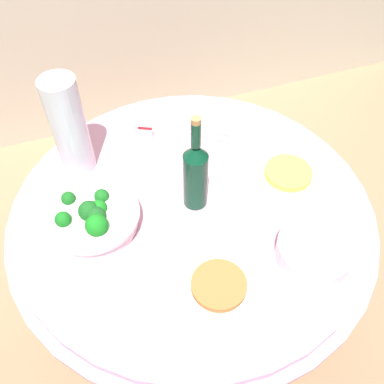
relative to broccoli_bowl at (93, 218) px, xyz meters
The scene contains 10 objects.
ground_plane 0.84m from the broccoli_bowl, ahead, with size 6.00×6.00×0.00m, color #9E7F5B.
buffet_table 0.51m from the broccoli_bowl, ahead, with size 1.16×1.16×0.74m.
broccoli_bowl is the anchor object (origin of this frame).
plate_stack 0.64m from the broccoli_bowl, 29.26° to the right, with size 0.21×0.21×0.06m.
wine_bottle 0.33m from the broccoli_bowl, ahead, with size 0.07×0.07×0.34m.
decorative_fruit_vase 0.29m from the broccoli_bowl, 89.52° to the left, with size 0.11×0.11×0.34m.
serving_tongs 0.54m from the broccoli_bowl, 28.32° to the left, with size 0.15×0.14×0.01m.
food_plate_peanuts 0.42m from the broccoli_bowl, 49.39° to the right, with size 0.22×0.22×0.03m.
food_plate_fried_egg 0.64m from the broccoli_bowl, ahead, with size 0.22×0.22×0.03m.
label_placard_front 0.41m from the broccoli_bowl, 52.68° to the left, with size 0.05×0.03×0.05m.
Camera 1 is at (-0.28, -0.79, 1.77)m, focal length 39.51 mm.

